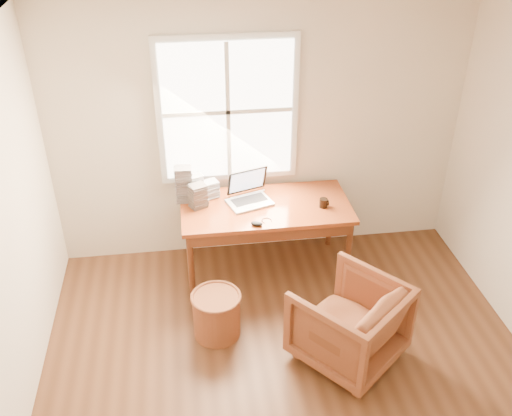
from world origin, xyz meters
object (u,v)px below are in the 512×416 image
at_px(armchair, 349,322).
at_px(laptop, 250,188).
at_px(cd_stack_a, 196,187).
at_px(coffee_mug, 323,203).
at_px(desk, 266,207).
at_px(wicker_stool, 217,315).

bearing_deg(armchair, laptop, -103.87).
distance_m(armchair, cd_stack_a, 1.93).
height_order(laptop, cd_stack_a, laptop).
height_order(armchair, coffee_mug, coffee_mug).
relative_size(armchair, coffee_mug, 8.99).
xyz_separation_m(armchair, cd_stack_a, (-1.13, 1.47, 0.52)).
bearing_deg(desk, cd_stack_a, 160.89).
bearing_deg(wicker_stool, laptop, 65.83).
height_order(wicker_stool, laptop, laptop).
distance_m(armchair, coffee_mug, 1.23).
bearing_deg(laptop, wicker_stool, -132.32).
distance_m(wicker_stool, cd_stack_a, 1.27).
bearing_deg(laptop, desk, -38.48).
relative_size(laptop, cd_stack_a, 1.84).
relative_size(armchair, wicker_stool, 1.93).
xyz_separation_m(wicker_stool, laptop, (0.40, 0.90, 0.71)).
bearing_deg(cd_stack_a, desk, -19.11).
bearing_deg(cd_stack_a, armchair, -52.50).
bearing_deg(laptop, armchair, -82.19).
xyz_separation_m(laptop, coffee_mug, (0.68, -0.16, -0.12)).
height_order(desk, armchair, desk).
height_order(coffee_mug, cd_stack_a, cd_stack_a).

